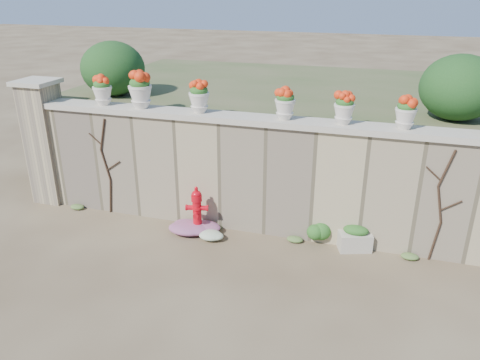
% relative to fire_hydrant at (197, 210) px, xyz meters
% --- Properties ---
extents(ground, '(80.00, 80.00, 0.00)m').
position_rel_fire_hydrant_xyz_m(ground, '(0.74, -1.31, -0.45)').
color(ground, '#503D28').
rests_on(ground, ground).
extents(stone_wall, '(8.00, 0.40, 2.00)m').
position_rel_fire_hydrant_xyz_m(stone_wall, '(0.74, 0.49, 0.55)').
color(stone_wall, tan).
rests_on(stone_wall, ground).
extents(wall_cap, '(8.10, 0.52, 0.10)m').
position_rel_fire_hydrant_xyz_m(wall_cap, '(0.74, 0.49, 1.60)').
color(wall_cap, beige).
rests_on(wall_cap, stone_wall).
extents(gate_pillar, '(0.72, 0.72, 2.48)m').
position_rel_fire_hydrant_xyz_m(gate_pillar, '(-3.41, 0.49, 0.80)').
color(gate_pillar, tan).
rests_on(gate_pillar, ground).
extents(raised_fill, '(9.00, 6.00, 2.00)m').
position_rel_fire_hydrant_xyz_m(raised_fill, '(0.74, 3.69, 0.55)').
color(raised_fill, '#384C23').
rests_on(raised_fill, ground).
extents(back_shrub_left, '(1.30, 1.30, 1.10)m').
position_rel_fire_hydrant_xyz_m(back_shrub_left, '(-2.46, 1.69, 2.10)').
color(back_shrub_left, '#143814').
rests_on(back_shrub_left, raised_fill).
extents(back_shrub_right, '(1.30, 1.30, 1.10)m').
position_rel_fire_hydrant_xyz_m(back_shrub_right, '(4.14, 1.69, 2.10)').
color(back_shrub_right, '#143814').
rests_on(back_shrub_right, raised_fill).
extents(vine_left, '(0.60, 0.04, 1.91)m').
position_rel_fire_hydrant_xyz_m(vine_left, '(-1.93, 0.27, 0.54)').
color(vine_left, black).
rests_on(vine_left, ground).
extents(vine_right, '(0.60, 0.04, 1.91)m').
position_rel_fire_hydrant_xyz_m(vine_right, '(3.97, 0.27, 0.54)').
color(vine_right, black).
rests_on(vine_right, ground).
extents(fire_hydrant, '(0.39, 0.28, 0.90)m').
position_rel_fire_hydrant_xyz_m(fire_hydrant, '(0.00, 0.00, 0.00)').
color(fire_hydrant, red).
rests_on(fire_hydrant, ground).
extents(planter_box, '(0.61, 0.47, 0.45)m').
position_rel_fire_hydrant_xyz_m(planter_box, '(2.75, 0.24, -0.25)').
color(planter_box, beige).
rests_on(planter_box, ground).
extents(green_shrub, '(0.53, 0.48, 0.51)m').
position_rel_fire_hydrant_xyz_m(green_shrub, '(2.12, 0.24, -0.20)').
color(green_shrub, '#1E5119').
rests_on(green_shrub, ground).
extents(magenta_clump, '(0.92, 0.61, 0.24)m').
position_rel_fire_hydrant_xyz_m(magenta_clump, '(-0.07, -0.01, -0.33)').
color(magenta_clump, '#C727AA').
rests_on(magenta_clump, ground).
extents(white_flowers, '(0.57, 0.46, 0.21)m').
position_rel_fire_hydrant_xyz_m(white_flowers, '(0.30, -0.11, -0.35)').
color(white_flowers, white).
rests_on(white_flowers, ground).
extents(urn_pot_0, '(0.35, 0.35, 0.55)m').
position_rel_fire_hydrant_xyz_m(urn_pot_0, '(-1.98, 0.49, 1.92)').
color(urn_pot_0, beige).
rests_on(urn_pot_0, wall_cap).
extents(urn_pot_1, '(0.41, 0.41, 0.65)m').
position_rel_fire_hydrant_xyz_m(urn_pot_1, '(-1.21, 0.49, 1.97)').
color(urn_pot_1, beige).
rests_on(urn_pot_1, wall_cap).
extents(urn_pot_2, '(0.36, 0.36, 0.56)m').
position_rel_fire_hydrant_xyz_m(urn_pot_2, '(-0.09, 0.49, 1.92)').
color(urn_pot_2, beige).
rests_on(urn_pot_2, wall_cap).
extents(urn_pot_3, '(0.34, 0.34, 0.53)m').
position_rel_fire_hydrant_xyz_m(urn_pot_3, '(1.41, 0.49, 1.91)').
color(urn_pot_3, beige).
rests_on(urn_pot_3, wall_cap).
extents(urn_pot_4, '(0.33, 0.33, 0.51)m').
position_rel_fire_hydrant_xyz_m(urn_pot_4, '(2.36, 0.49, 1.90)').
color(urn_pot_4, beige).
rests_on(urn_pot_4, wall_cap).
extents(urn_pot_5, '(0.33, 0.33, 0.51)m').
position_rel_fire_hydrant_xyz_m(urn_pot_5, '(3.28, 0.49, 1.90)').
color(urn_pot_5, beige).
rests_on(urn_pot_5, wall_cap).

